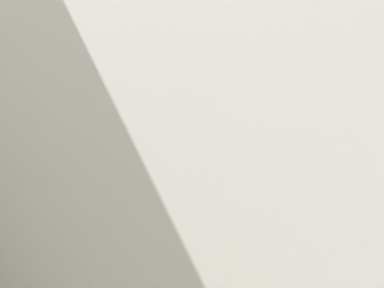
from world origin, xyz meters
name	(u,v)px	position (x,y,z in m)	size (l,w,h in m)	color
wall_back	(137,53)	(0.00, 0.35, 1.30)	(6.00, 0.06, 2.60)	silver
desk	(231,218)	(0.33, -0.02, 0.40)	(1.30, 0.61, 0.74)	#381E14
book_stack_tall	(150,160)	(-0.11, 0.13, 0.83)	(0.24, 0.19, 0.16)	#8C338C
book_stack_keyboard_riser	(171,186)	(-0.19, -0.13, 0.80)	(0.25, 0.19, 0.13)	beige
book_stack_side	(215,146)	(0.32, 0.11, 0.79)	(0.26, 0.20, 0.10)	#2672B2
laptop	(142,132)	(-0.11, 0.18, 0.96)	(0.31, 0.26, 0.22)	gray
keyboard	(170,171)	(-0.19, -0.13, 0.88)	(0.42, 0.14, 0.02)	black
computer_mouse	(212,169)	(0.15, -0.04, 0.76)	(0.06, 0.10, 0.04)	#A5A8AD
mug	(92,203)	(-0.51, -0.01, 0.79)	(0.11, 0.08, 0.09)	#B23F33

